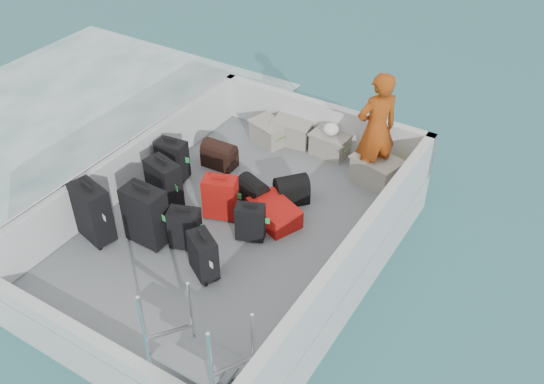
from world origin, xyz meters
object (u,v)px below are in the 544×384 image
(crate_2, at_px, (330,145))
(crate_3, at_px, (376,171))
(suitcase_8, at_px, (274,213))
(suitcase_7, at_px, (250,223))
(crate_0, at_px, (269,133))
(suitcase_2, at_px, (173,160))
(passenger, at_px, (376,130))
(suitcase_1, at_px, (164,185))
(crate_1, at_px, (293,132))
(suitcase_3, at_px, (146,216))
(suitcase_6, at_px, (203,256))
(suitcase_5, at_px, (220,198))
(suitcase_4, at_px, (185,229))
(suitcase_0, at_px, (93,213))

(crate_2, height_order, crate_3, crate_3)
(crate_2, bearing_deg, suitcase_8, -86.45)
(suitcase_7, distance_m, crate_0, 2.31)
(suitcase_2, xyz_separation_m, passenger, (2.47, 1.47, 0.55))
(crate_2, distance_m, passenger, 1.11)
(suitcase_1, distance_m, suitcase_8, 1.54)
(suitcase_7, distance_m, crate_1, 2.38)
(suitcase_3, height_order, suitcase_6, suitcase_3)
(suitcase_5, bearing_deg, suitcase_3, -138.49)
(suitcase_4, bearing_deg, crate_0, 78.00)
(suitcase_2, relative_size, suitcase_6, 1.08)
(suitcase_8, height_order, crate_0, crate_0)
(suitcase_8, xyz_separation_m, crate_1, (-0.78, 1.82, 0.04))
(suitcase_3, height_order, suitcase_4, suitcase_3)
(crate_0, bearing_deg, passenger, -2.78)
(suitcase_0, xyz_separation_m, passenger, (2.49, 3.01, 0.46))
(suitcase_4, xyz_separation_m, crate_0, (-0.41, 2.63, -0.12))
(suitcase_7, relative_size, crate_1, 0.89)
(suitcase_3, relative_size, crate_2, 1.49)
(crate_1, relative_size, passenger, 0.34)
(suitcase_1, xyz_separation_m, suitcase_7, (1.36, 0.05, -0.10))
(suitcase_2, bearing_deg, crate_1, 53.62)
(crate_1, distance_m, passenger, 1.66)
(suitcase_1, relative_size, suitcase_3, 0.89)
(suitcase_8, height_order, crate_1, crate_1)
(suitcase_3, distance_m, crate_0, 2.81)
(suitcase_3, relative_size, suitcase_6, 1.41)
(suitcase_0, bearing_deg, suitcase_6, 20.67)
(suitcase_4, distance_m, suitcase_5, 0.73)
(suitcase_3, distance_m, crate_2, 3.19)
(crate_2, bearing_deg, suitcase_7, -89.11)
(suitcase_5, distance_m, crate_2, 2.18)
(suitcase_2, bearing_deg, suitcase_4, -52.28)
(suitcase_3, relative_size, suitcase_4, 1.40)
(suitcase_0, distance_m, suitcase_2, 1.55)
(suitcase_0, xyz_separation_m, suitcase_5, (1.12, 1.20, -0.09))
(suitcase_5, distance_m, suitcase_8, 0.74)
(suitcase_5, distance_m, crate_0, 1.96)
(suitcase_1, relative_size, suitcase_2, 1.17)
(crate_1, distance_m, crate_2, 0.67)
(suitcase_1, distance_m, crate_3, 3.00)
(suitcase_8, bearing_deg, crate_0, 56.72)
(suitcase_8, xyz_separation_m, crate_0, (-1.09, 1.62, 0.03))
(suitcase_1, bearing_deg, suitcase_6, -19.09)
(suitcase_1, relative_size, crate_3, 1.14)
(suitcase_4, bearing_deg, crate_2, 57.80)
(suitcase_2, height_order, suitcase_5, suitcase_2)
(suitcase_0, relative_size, suitcase_7, 1.53)
(suitcase_6, xyz_separation_m, crate_3, (0.98, 2.79, -0.10))
(suitcase_1, xyz_separation_m, crate_2, (1.32, 2.33, -0.20))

